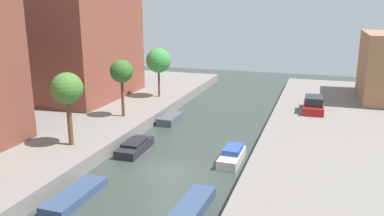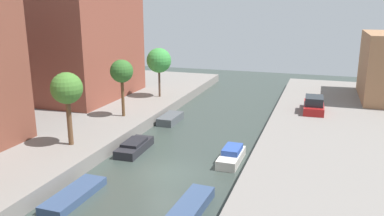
# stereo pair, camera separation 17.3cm
# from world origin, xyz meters

# --- Properties ---
(ground_plane) EXTENTS (84.00, 84.00, 0.00)m
(ground_plane) POSITION_xyz_m (0.00, 0.00, 0.00)
(ground_plane) COLOR #333D38
(street_tree_2) EXTENTS (2.19, 2.19, 5.17)m
(street_tree_2) POSITION_xyz_m (-7.46, 0.45, 4.99)
(street_tree_2) COLOR brown
(street_tree_2) RESTS_ON quay_left
(street_tree_3) EXTENTS (2.01, 2.01, 5.05)m
(street_tree_3) POSITION_xyz_m (-7.46, 8.23, 4.97)
(street_tree_3) COLOR brown
(street_tree_3) RESTS_ON quay_left
(street_tree_4) EXTENTS (2.62, 2.62, 5.22)m
(street_tree_4) POSITION_xyz_m (-7.46, 16.38, 4.90)
(street_tree_4) COLOR brown
(street_tree_4) RESTS_ON quay_left
(parked_car) EXTENTS (1.92, 4.33, 1.47)m
(parked_car) POSITION_xyz_m (8.54, 15.21, 1.61)
(parked_car) COLOR maroon
(parked_car) RESTS_ON quay_right
(moored_boat_left_2) EXTENTS (1.55, 4.48, 0.47)m
(moored_boat_left_2) POSITION_xyz_m (-3.65, -4.79, 0.24)
(moored_boat_left_2) COLOR #33476B
(moored_boat_left_2) RESTS_ON ground_plane
(moored_boat_left_3) EXTENTS (1.67, 4.03, 0.83)m
(moored_boat_left_3) POSITION_xyz_m (-3.79, 2.99, 0.37)
(moored_boat_left_3) COLOR #232328
(moored_boat_left_3) RESTS_ON ground_plane
(moored_boat_left_4) EXTENTS (1.50, 3.31, 0.70)m
(moored_boat_left_4) POSITION_xyz_m (-4.02, 10.81, 0.35)
(moored_boat_left_4) COLOR #4C5156
(moored_boat_left_4) RESTS_ON ground_plane
(moored_boat_right_2) EXTENTS (1.51, 4.40, 0.58)m
(moored_boat_right_2) POSITION_xyz_m (3.03, -4.16, 0.29)
(moored_boat_right_2) COLOR #33476B
(moored_boat_right_2) RESTS_ON ground_plane
(moored_boat_right_3) EXTENTS (1.35, 3.57, 1.03)m
(moored_boat_right_3) POSITION_xyz_m (3.53, 3.29, 0.44)
(moored_boat_right_3) COLOR beige
(moored_boat_right_3) RESTS_ON ground_plane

